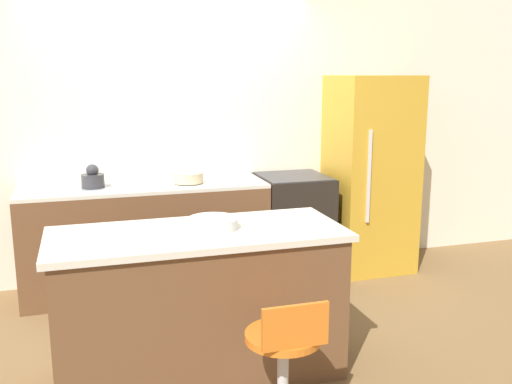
% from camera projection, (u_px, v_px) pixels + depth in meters
% --- Properties ---
extents(ground_plane, '(14.00, 14.00, 0.00)m').
position_uv_depth(ground_plane, '(190.00, 298.00, 4.77)').
color(ground_plane, brown).
extents(wall_back, '(8.00, 0.06, 2.60)m').
position_uv_depth(wall_back, '(173.00, 135.00, 5.14)').
color(wall_back, silver).
rests_on(wall_back, ground_plane).
extents(back_counter, '(2.05, 0.63, 0.94)m').
position_uv_depth(back_counter, '(146.00, 238.00, 4.90)').
color(back_counter, brown).
rests_on(back_counter, ground_plane).
extents(kitchen_island, '(1.77, 0.74, 0.93)m').
position_uv_depth(kitchen_island, '(199.00, 303.00, 3.50)').
color(kitchen_island, brown).
rests_on(kitchen_island, ground_plane).
extents(oven_range, '(0.62, 0.64, 0.94)m').
position_uv_depth(oven_range, '(293.00, 225.00, 5.28)').
color(oven_range, black).
rests_on(oven_range, ground_plane).
extents(refrigerator, '(0.72, 0.71, 1.83)m').
position_uv_depth(refrigerator, '(370.00, 174.00, 5.38)').
color(refrigerator, gold).
rests_on(refrigerator, ground_plane).
extents(stool_chair, '(0.41, 0.41, 0.75)m').
position_uv_depth(stool_chair, '(285.00, 362.00, 2.99)').
color(stool_chair, '#B7B7BC').
rests_on(stool_chair, ground_plane).
extents(kettle, '(0.18, 0.18, 0.19)m').
position_uv_depth(kettle, '(93.00, 179.00, 4.63)').
color(kettle, '#333338').
rests_on(kettle, back_counter).
extents(mixing_bowl, '(0.26, 0.26, 0.09)m').
position_uv_depth(mixing_bowl, '(188.00, 177.00, 4.86)').
color(mixing_bowl, '#C1B28E').
rests_on(mixing_bowl, back_counter).
extents(fruit_bowl, '(0.31, 0.31, 0.07)m').
position_uv_depth(fruit_bowl, '(213.00, 223.00, 3.44)').
color(fruit_bowl, white).
rests_on(fruit_bowl, kitchen_island).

